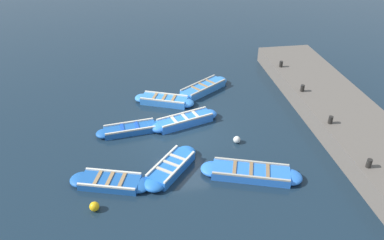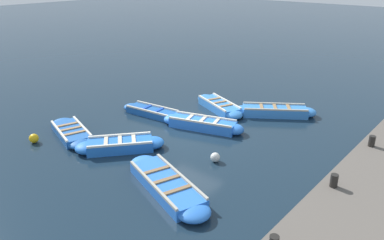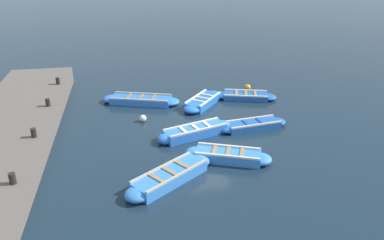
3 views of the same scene
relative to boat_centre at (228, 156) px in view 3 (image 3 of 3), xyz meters
The scene contains 15 objects.
ground_plane 3.02m from the boat_centre, 81.21° to the right, with size 120.00×120.00×0.00m, color #162838.
boat_centre is the anchor object (origin of this frame).
boat_far_corner 5.67m from the boat_centre, 92.42° to the right, with size 2.67×3.02×0.44m.
boat_outer_right 2.55m from the boat_centre, 24.27° to the left, with size 3.45×2.81×0.46m.
boat_drifting 6.69m from the boat_centre, 113.56° to the right, with size 3.37×1.80×0.36m.
boat_bow_out 2.36m from the boat_centre, 69.72° to the right, with size 3.53×1.77×0.46m.
boat_near_quay 3.12m from the boat_centre, 126.46° to the right, with size 3.26×1.15×0.36m.
boat_outer_left 7.08m from the boat_centre, 65.96° to the right, with size 4.15×2.16×0.41m.
quay_wall 8.93m from the boat_centre, 19.51° to the right, with size 3.40×15.69×0.91m.
bollard_north 10.45m from the boat_centre, 47.33° to the right, with size 0.20×0.20×0.35m, color black.
bollard_mid_north 8.44m from the boat_centre, 32.75° to the right, with size 0.20×0.20×0.35m, color black.
bollard_mid_south 7.26m from the boat_centre, 11.38° to the right, with size 0.20×0.20×0.35m, color black.
bollard_south 7.32m from the boat_centre, 13.52° to the left, with size 0.20×0.20×0.35m, color black.
buoy_orange_near 8.06m from the boat_centre, 113.34° to the right, with size 0.35×0.35×0.35m, color #EAB214.
buoy_yellow_far 5.06m from the boat_centre, 54.66° to the right, with size 0.33×0.33×0.33m, color silver.
Camera 3 is at (3.07, 14.81, 7.14)m, focal length 35.00 mm.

